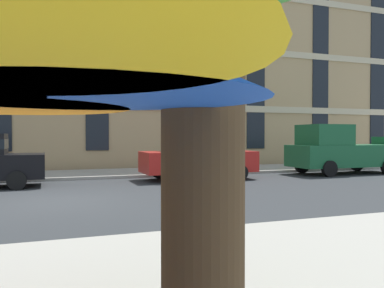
# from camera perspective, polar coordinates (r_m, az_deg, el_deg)

# --- Properties ---
(ground_plane) EXTENTS (120.00, 120.00, 0.00)m
(ground_plane) POSITION_cam_1_polar(r_m,az_deg,el_deg) (11.08, -18.95, -7.76)
(ground_plane) COLOR #2D3033
(sidewalk_far) EXTENTS (56.00, 3.60, 0.12)m
(sidewalk_far) POSITION_cam_1_polar(r_m,az_deg,el_deg) (17.82, -19.38, -4.20)
(sidewalk_far) COLOR #9E998E
(sidewalk_far) RESTS_ON ground
(apartment_building) EXTENTS (43.48, 12.08, 12.80)m
(apartment_building) POSITION_cam_1_polar(r_m,az_deg,el_deg) (26.36, -19.69, 11.36)
(apartment_building) COLOR tan
(apartment_building) RESTS_ON ground
(sedan_red) EXTENTS (4.40, 1.98, 1.78)m
(sedan_red) POSITION_cam_1_polar(r_m,az_deg,el_deg) (15.69, 0.75, -1.60)
(sedan_red) COLOR #B21E19
(sedan_red) RESTS_ON ground
(pickup_green) EXTENTS (5.10, 2.12, 2.20)m
(pickup_green) POSITION_cam_1_polar(r_m,az_deg,el_deg) (19.22, 20.24, -0.93)
(pickup_green) COLOR #195933
(pickup_green) RESTS_ON ground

